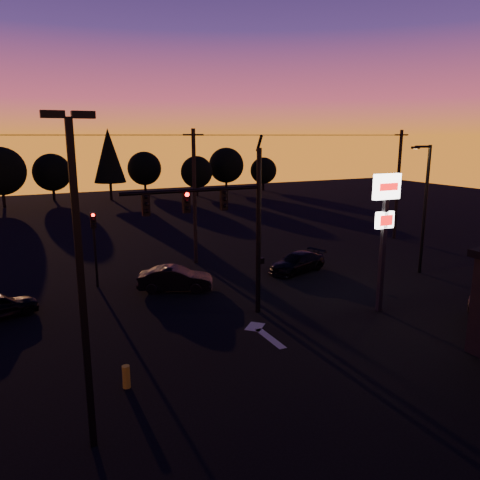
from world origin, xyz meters
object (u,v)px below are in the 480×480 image
object	(u,v)px
pylon_sign	(385,214)
car_right	(297,262)
secondary_signal	(94,239)
streetlight	(424,204)
parking_lot_light	(80,266)
traffic_signal_mast	(228,216)
car_mid	(176,279)
bollard	(126,377)

from	to	relation	value
pylon_sign	car_right	xyz separation A→B (m)	(0.07, 7.59, -4.30)
secondary_signal	streetlight	bearing A→B (deg)	-17.56
secondary_signal	parking_lot_light	bearing A→B (deg)	-99.79
traffic_signal_mast	car_mid	bearing A→B (deg)	101.84
traffic_signal_mast	car_right	size ratio (longest dim) A/B	2.04
bollard	car_right	xyz separation A→B (m)	(13.03, 9.41, 0.20)
bollard	car_mid	xyz separation A→B (m)	(4.83, 9.23, 0.27)
car_mid	car_right	world-z (taller)	car_mid
traffic_signal_mast	parking_lot_light	world-z (taller)	parking_lot_light
pylon_sign	secondary_signal	bearing A→B (deg)	140.23
traffic_signal_mast	car_mid	size ratio (longest dim) A/B	2.08
parking_lot_light	car_mid	size ratio (longest dim) A/B	2.21
bollard	car_mid	size ratio (longest dim) A/B	0.20
secondary_signal	bollard	size ratio (longest dim) A/B	5.34
pylon_sign	car_mid	bearing A→B (deg)	137.62
bollard	car_right	world-z (taller)	car_right
parking_lot_light	pylon_sign	distance (m)	15.19
secondary_signal	car_mid	size ratio (longest dim) A/B	1.05
car_mid	pylon_sign	bearing A→B (deg)	-107.59
bollard	streetlight	bearing A→B (deg)	16.32
secondary_signal	streetlight	distance (m)	19.89
parking_lot_light	streetlight	distance (m)	23.05
streetlight	car_right	distance (m)	8.61
pylon_sign	streetlight	bearing A→B (deg)	30.08
secondary_signal	bollard	world-z (taller)	secondary_signal
secondary_signal	pylon_sign	size ratio (longest dim) A/B	0.64
traffic_signal_mast	secondary_signal	size ratio (longest dim) A/B	1.97
parking_lot_light	streetlight	world-z (taller)	parking_lot_light
secondary_signal	car_mid	world-z (taller)	secondary_signal
secondary_signal	parking_lot_light	distance (m)	14.90
secondary_signal	pylon_sign	xyz separation A→B (m)	(12.00, -9.99, 2.05)
streetlight	bollard	bearing A→B (deg)	-163.68
bollard	car_right	distance (m)	16.08
traffic_signal_mast	car_right	distance (m)	9.80
secondary_signal	pylon_sign	world-z (taller)	pylon_sign
parking_lot_light	pylon_sign	world-z (taller)	parking_lot_light
streetlight	car_right	size ratio (longest dim) A/B	1.90
car_mid	secondary_signal	bearing A→B (deg)	81.21
bollard	car_right	size ratio (longest dim) A/B	0.19
pylon_sign	traffic_signal_mast	bearing A→B (deg)	160.64
secondary_signal	bollard	distance (m)	12.09
pylon_sign	car_mid	distance (m)	11.79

